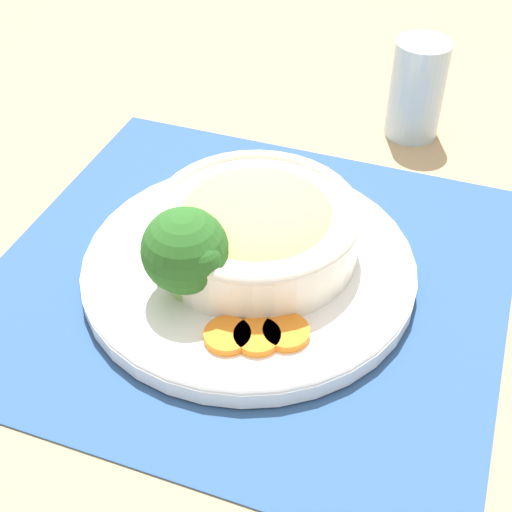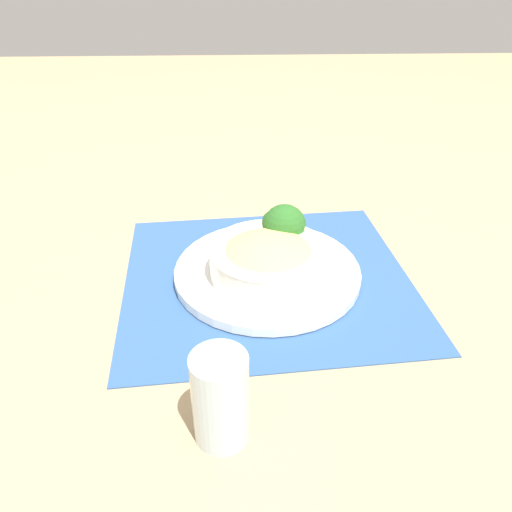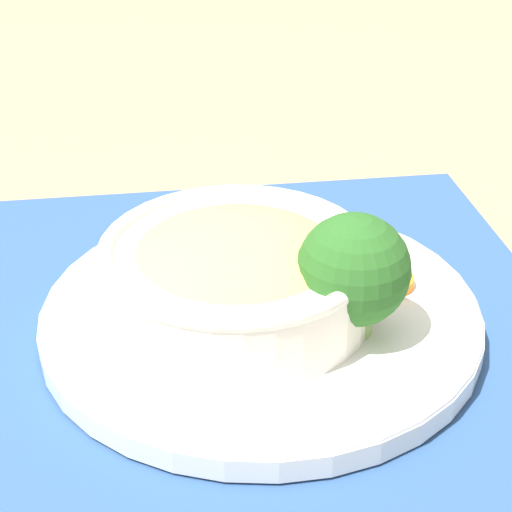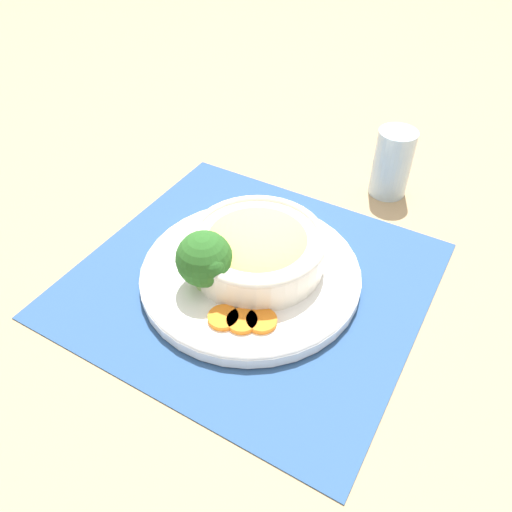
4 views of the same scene
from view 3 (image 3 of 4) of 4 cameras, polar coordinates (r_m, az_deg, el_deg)
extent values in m
plane|color=tan|center=(0.62, 0.32, -4.98)|extent=(4.00, 4.00, 0.00)
cube|color=#2D5184|center=(0.62, 0.32, -4.82)|extent=(0.51, 0.48, 0.00)
cylinder|color=white|center=(0.61, 0.32, -4.05)|extent=(0.31, 0.31, 0.02)
torus|color=white|center=(0.61, 0.32, -3.43)|extent=(0.31, 0.31, 0.01)
cylinder|color=silver|center=(0.59, -1.28, -1.51)|extent=(0.19, 0.19, 0.05)
torus|color=silver|center=(0.58, -1.30, 0.49)|extent=(0.19, 0.19, 0.01)
ellipsoid|color=#EAC66B|center=(0.59, -1.29, -0.52)|extent=(0.16, 0.16, 0.05)
cylinder|color=#84AD5B|center=(0.58, 6.29, -4.15)|extent=(0.03, 0.03, 0.02)
sphere|color=#286023|center=(0.56, 6.51, -0.91)|extent=(0.08, 0.08, 0.08)
sphere|color=#286023|center=(0.58, 7.14, 0.66)|extent=(0.03, 0.03, 0.03)
sphere|color=#286023|center=(0.54, 6.06, -1.63)|extent=(0.03, 0.03, 0.03)
cylinder|color=orange|center=(0.64, 8.70, -1.63)|extent=(0.04, 0.04, 0.01)
cylinder|color=orange|center=(0.65, 7.53, -0.60)|extent=(0.04, 0.04, 0.01)
cylinder|color=orange|center=(0.67, 6.01, 0.23)|extent=(0.04, 0.04, 0.01)
camera|label=1|loc=(0.87, 36.54, 32.64)|focal=50.00mm
camera|label=2|loc=(0.87, -61.35, 24.78)|focal=35.00mm
camera|label=4|loc=(0.93, 31.86, 36.26)|focal=35.00mm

